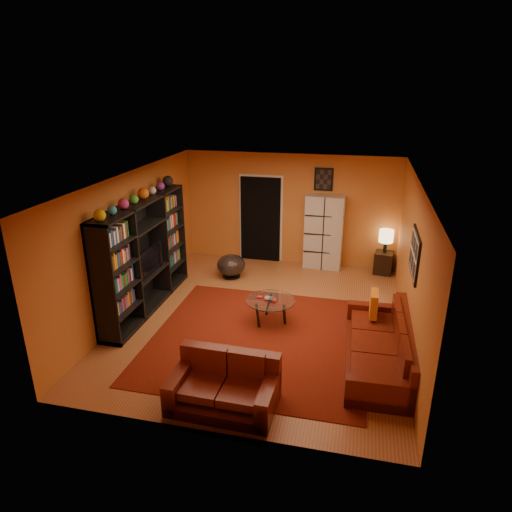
% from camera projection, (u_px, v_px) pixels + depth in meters
% --- Properties ---
extents(floor, '(6.00, 6.00, 0.00)m').
position_uv_depth(floor, '(262.00, 319.00, 8.44)').
color(floor, brown).
rests_on(floor, ground).
extents(ceiling, '(6.00, 6.00, 0.00)m').
position_uv_depth(ceiling, '(263.00, 179.00, 7.51)').
color(ceiling, white).
rests_on(ceiling, wall_back).
extents(wall_back, '(6.00, 0.00, 6.00)m').
position_uv_depth(wall_back, '(290.00, 209.00, 10.71)').
color(wall_back, '#BE6829').
rests_on(wall_back, floor).
extents(wall_front, '(6.00, 0.00, 6.00)m').
position_uv_depth(wall_front, '(207.00, 342.00, 5.25)').
color(wall_front, '#BE6829').
rests_on(wall_front, floor).
extents(wall_left, '(0.00, 6.00, 6.00)m').
position_uv_depth(wall_left, '(132.00, 242.00, 8.51)').
color(wall_left, '#BE6829').
rests_on(wall_left, floor).
extents(wall_right, '(0.00, 6.00, 6.00)m').
position_uv_depth(wall_right, '(412.00, 265.00, 7.45)').
color(wall_right, '#BE6829').
rests_on(wall_right, floor).
extents(rug, '(3.60, 3.60, 0.01)m').
position_uv_depth(rug, '(259.00, 338.00, 7.78)').
color(rug, '#4E1109').
rests_on(rug, floor).
extents(doorway, '(0.95, 0.10, 2.04)m').
position_uv_depth(doorway, '(261.00, 219.00, 10.92)').
color(doorway, black).
rests_on(doorway, floor).
extents(wall_art_right, '(0.03, 1.00, 0.70)m').
position_uv_depth(wall_art_right, '(415.00, 254.00, 7.07)').
color(wall_art_right, black).
rests_on(wall_art_right, wall_right).
extents(wall_art_back, '(0.42, 0.03, 0.52)m').
position_uv_depth(wall_art_back, '(324.00, 179.00, 10.26)').
color(wall_art_back, black).
rests_on(wall_art_back, wall_back).
extents(entertainment_unit, '(0.45, 3.00, 2.10)m').
position_uv_depth(entertainment_unit, '(144.00, 256.00, 8.55)').
color(entertainment_unit, black).
rests_on(entertainment_unit, floor).
extents(tv, '(0.91, 0.12, 0.52)m').
position_uv_depth(tv, '(146.00, 260.00, 8.53)').
color(tv, black).
rests_on(tv, entertainment_unit).
extents(sofa, '(1.05, 2.42, 0.85)m').
position_uv_depth(sofa, '(385.00, 348.00, 7.00)').
color(sofa, '#4D120A').
rests_on(sofa, rug).
extents(loveseat, '(1.43, 0.88, 0.85)m').
position_uv_depth(loveseat, '(225.00, 385.00, 6.13)').
color(loveseat, '#4D120A').
rests_on(loveseat, rug).
extents(throw_pillow, '(0.12, 0.42, 0.42)m').
position_uv_depth(throw_pillow, '(374.00, 304.00, 7.62)').
color(throw_pillow, orange).
rests_on(throw_pillow, sofa).
extents(coffee_table, '(0.89, 0.89, 0.44)m').
position_uv_depth(coffee_table, '(270.00, 302.00, 8.17)').
color(coffee_table, silver).
rests_on(coffee_table, floor).
extents(storage_cabinet, '(0.88, 0.43, 1.72)m').
position_uv_depth(storage_cabinet, '(324.00, 232.00, 10.50)').
color(storage_cabinet, beige).
rests_on(storage_cabinet, floor).
extents(bowl_chair, '(0.63, 0.63, 0.52)m').
position_uv_depth(bowl_chair, '(231.00, 265.00, 10.15)').
color(bowl_chair, black).
rests_on(bowl_chair, floor).
extents(side_table, '(0.45, 0.45, 0.50)m').
position_uv_depth(side_table, '(383.00, 263.00, 10.38)').
color(side_table, black).
rests_on(side_table, floor).
extents(table_lamp, '(0.32, 0.32, 0.53)m').
position_uv_depth(table_lamp, '(386.00, 237.00, 10.16)').
color(table_lamp, black).
rests_on(table_lamp, side_table).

